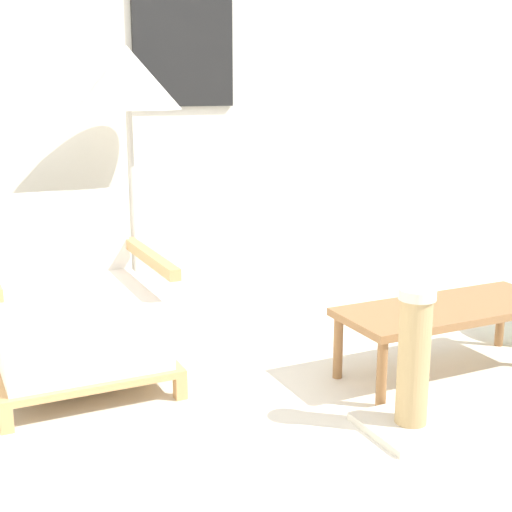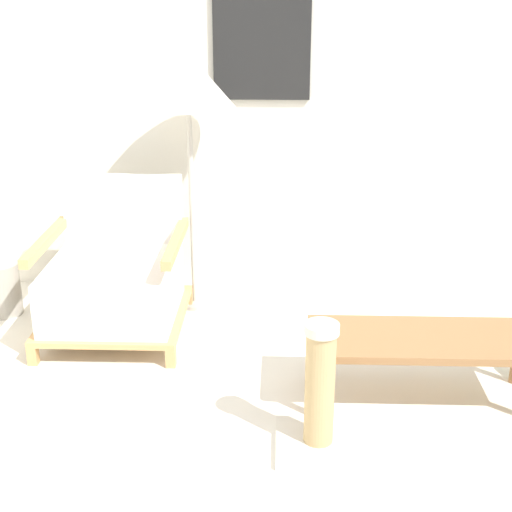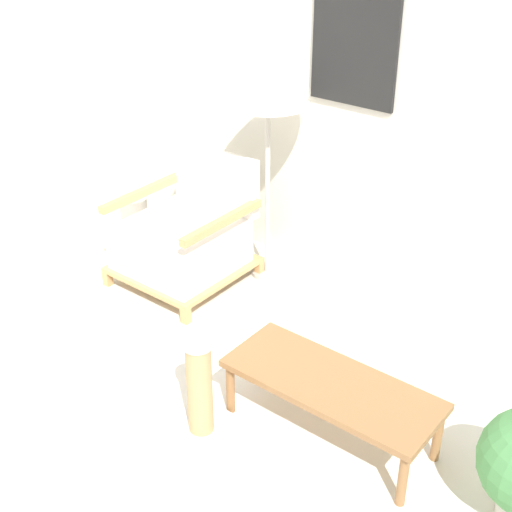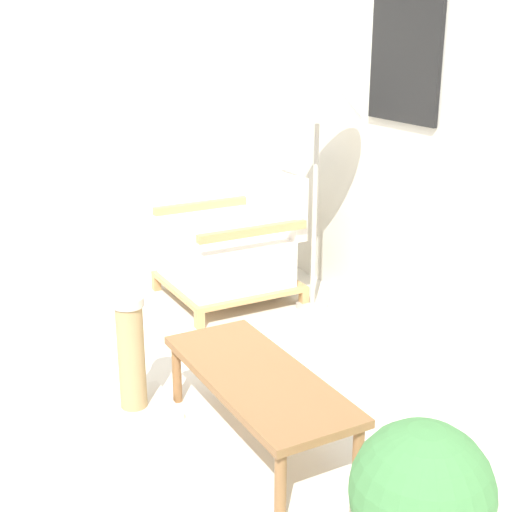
% 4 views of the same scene
% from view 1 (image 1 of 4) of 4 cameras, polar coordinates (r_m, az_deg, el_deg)
% --- Properties ---
extents(ground_plane, '(14.00, 14.00, 0.00)m').
position_cam_1_polar(ground_plane, '(2.58, 13.43, -17.20)').
color(ground_plane, silver).
extents(wall_back, '(8.00, 0.09, 2.70)m').
position_cam_1_polar(wall_back, '(4.05, -4.67, 14.16)').
color(wall_back, silver).
rests_on(wall_back, ground_plane).
extents(armchair, '(0.76, 0.77, 0.82)m').
position_cam_1_polar(armchair, '(3.28, -14.33, -4.63)').
color(armchair, tan).
rests_on(armchair, ground_plane).
extents(floor_lamp, '(0.52, 0.52, 1.49)m').
position_cam_1_polar(floor_lamp, '(3.58, -10.23, 13.44)').
color(floor_lamp, '#B7B2A8').
rests_on(floor_lamp, ground_plane).
extents(coffee_table, '(1.05, 0.42, 0.33)m').
position_cam_1_polar(coffee_table, '(3.37, 15.22, -4.46)').
color(coffee_table, olive).
rests_on(coffee_table, ground_plane).
extents(scratching_post, '(0.35, 0.35, 0.57)m').
position_cam_1_polar(scratching_post, '(2.83, 12.43, -9.48)').
color(scratching_post, beige).
rests_on(scratching_post, ground_plane).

